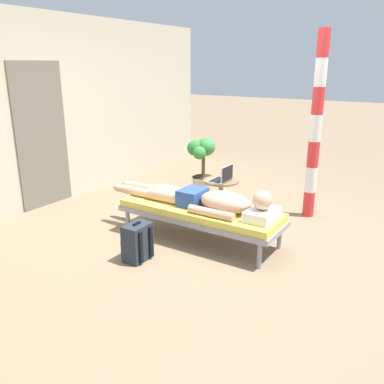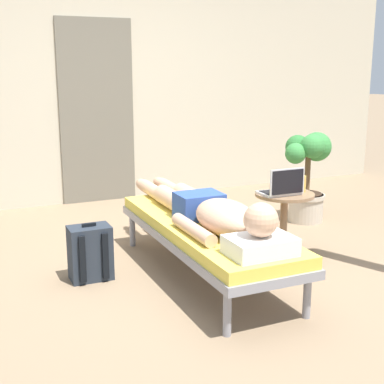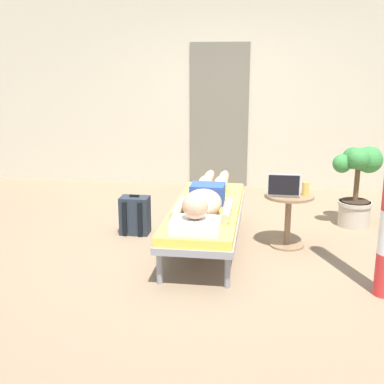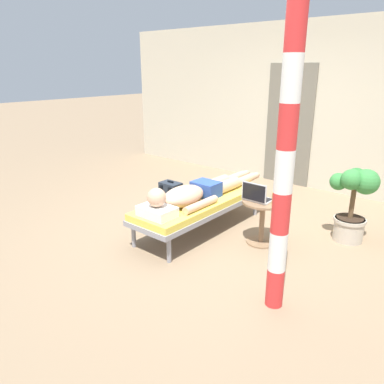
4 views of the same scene
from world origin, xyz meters
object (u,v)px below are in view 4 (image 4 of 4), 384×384
at_px(side_table, 262,215).
at_px(laptop, 257,196).
at_px(drink_glass, 275,199).
at_px(person_reclining, 196,193).
at_px(porch_post, 284,171).
at_px(backpack, 171,196).
at_px(potted_plant, 353,199).
at_px(lounge_chair, 201,204).

height_order(side_table, laptop, laptop).
bearing_deg(drink_glass, person_reclining, -166.72).
relative_size(person_reclining, side_table, 4.15).
height_order(person_reclining, porch_post, porch_post).
distance_m(person_reclining, side_table, 0.84).
relative_size(drink_glass, backpack, 0.32).
bearing_deg(porch_post, laptop, 129.04).
bearing_deg(person_reclining, porch_post, -26.65).
distance_m(potted_plant, porch_post, 1.87).
height_order(drink_glass, backpack, drink_glass).
bearing_deg(porch_post, side_table, 125.31).
bearing_deg(laptop, lounge_chair, -171.65).
xyz_separation_m(person_reclining, backpack, (-0.79, 0.38, -0.32)).
xyz_separation_m(lounge_chair, porch_post, (1.49, -0.83, 0.86)).
height_order(person_reclining, drink_glass, person_reclining).
relative_size(lounge_chair, laptop, 6.30).
height_order(lounge_chair, potted_plant, potted_plant).
distance_m(person_reclining, drink_glass, 0.97).
distance_m(backpack, potted_plant, 2.44).
distance_m(person_reclining, potted_plant, 1.84).
bearing_deg(drink_glass, backpack, 174.80).
height_order(person_reclining, potted_plant, potted_plant).
height_order(lounge_chair, person_reclining, person_reclining).
bearing_deg(backpack, side_table, -4.99).
height_order(backpack, porch_post, porch_post).
relative_size(drink_glass, porch_post, 0.06).
bearing_deg(potted_plant, drink_glass, -128.81).
xyz_separation_m(person_reclining, porch_post, (1.49, -0.75, 0.69)).
height_order(side_table, potted_plant, potted_plant).
xyz_separation_m(side_table, laptop, (-0.06, -0.05, 0.23)).
bearing_deg(side_table, lounge_chair, -168.66).
distance_m(drink_glass, potted_plant, 0.98).
relative_size(lounge_chair, person_reclining, 0.90).
height_order(lounge_chair, porch_post, porch_post).
bearing_deg(side_table, potted_plant, 44.23).
bearing_deg(drink_glass, side_table, 172.59).
xyz_separation_m(drink_glass, backpack, (-1.73, 0.16, -0.39)).
bearing_deg(drink_glass, lounge_chair, -171.60).
bearing_deg(lounge_chair, drink_glass, 8.40).
bearing_deg(potted_plant, person_reclining, -147.62).
xyz_separation_m(person_reclining, laptop, (0.73, 0.19, 0.07)).
distance_m(lounge_chair, laptop, 0.77).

